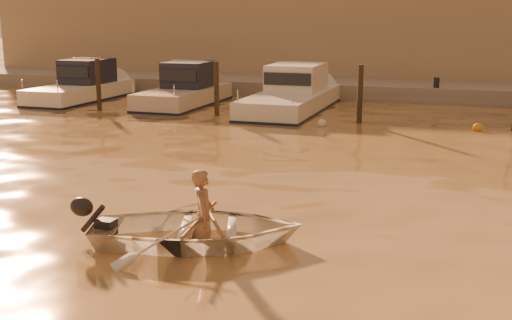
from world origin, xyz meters
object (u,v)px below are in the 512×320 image
(person, at_px, (203,216))
(moored_boat_1, at_px, (184,90))
(moored_boat_2, at_px, (292,94))
(moored_boat_0, at_px, (81,86))
(waterfront_building, at_px, (407,39))
(dinghy, at_px, (197,229))

(person, distance_m, moored_boat_1, 16.65)
(moored_boat_2, bearing_deg, moored_boat_0, 180.00)
(moored_boat_2, xyz_separation_m, waterfront_building, (3.23, 11.00, 1.77))
(moored_boat_1, height_order, moored_boat_2, same)
(waterfront_building, bearing_deg, person, -91.29)
(dinghy, distance_m, moored_boat_2, 15.23)
(moored_boat_0, bearing_deg, dinghy, -51.12)
(moored_boat_1, bearing_deg, moored_boat_2, 0.00)
(person, height_order, moored_boat_0, moored_boat_0)
(dinghy, bearing_deg, moored_boat_0, 19.99)
(dinghy, distance_m, moored_boat_1, 16.64)
(moored_boat_0, distance_m, waterfront_building, 16.96)
(person, distance_m, waterfront_building, 26.06)
(moored_boat_1, height_order, waterfront_building, waterfront_building)
(person, height_order, waterfront_building, waterfront_building)
(person, relative_size, moored_boat_1, 0.24)
(dinghy, height_order, moored_boat_1, moored_boat_1)
(person, xyz_separation_m, moored_boat_1, (-7.26, 14.98, 0.16))
(moored_boat_0, distance_m, moored_boat_1, 4.94)
(dinghy, distance_m, moored_boat_0, 19.29)
(moored_boat_2, bearing_deg, dinghy, -80.36)
(dinghy, xyz_separation_m, moored_boat_1, (-7.17, 15.01, 0.39))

